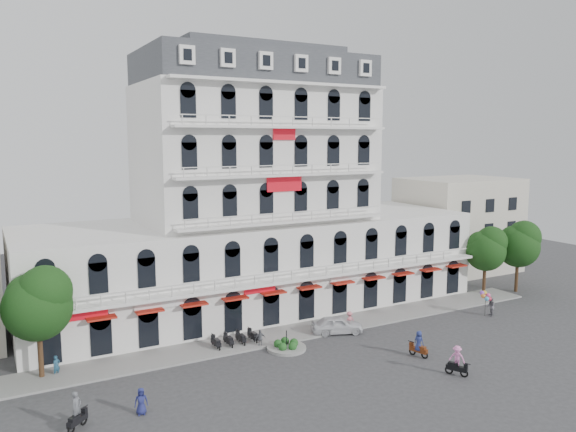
# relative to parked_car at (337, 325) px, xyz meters

# --- Properties ---
(ground) EXTENTS (120.00, 120.00, 0.00)m
(ground) POSITION_rel_parked_car_xyz_m (-2.73, -7.23, -0.77)
(ground) COLOR #38383A
(ground) RESTS_ON ground
(sidewalk) EXTENTS (53.00, 4.00, 0.16)m
(sidewalk) POSITION_rel_parked_car_xyz_m (-2.73, 1.77, -0.69)
(sidewalk) COLOR gray
(sidewalk) RESTS_ON ground
(main_building) EXTENTS (45.00, 15.00, 25.80)m
(main_building) POSITION_rel_parked_car_xyz_m (-2.73, 10.76, 9.19)
(main_building) COLOR silver
(main_building) RESTS_ON ground
(flank_building_east) EXTENTS (14.00, 10.00, 12.00)m
(flank_building_east) POSITION_rel_parked_car_xyz_m (27.27, 12.77, 5.23)
(flank_building_east) COLOR beige
(flank_building_east) RESTS_ON ground
(traffic_island) EXTENTS (3.20, 3.20, 1.60)m
(traffic_island) POSITION_rel_parked_car_xyz_m (-5.74, -1.23, -0.52)
(traffic_island) COLOR gray
(traffic_island) RESTS_ON ground
(parked_scooter_row) EXTENTS (4.40, 1.80, 1.10)m
(parked_scooter_row) POSITION_rel_parked_car_xyz_m (-9.08, 1.57, -0.77)
(parked_scooter_row) COLOR black
(parked_scooter_row) RESTS_ON ground
(tree_west_inner) EXTENTS (4.76, 4.76, 8.25)m
(tree_west_inner) POSITION_rel_parked_car_xyz_m (-23.68, 2.25, 4.91)
(tree_west_inner) COLOR #382314
(tree_west_inner) RESTS_ON ground
(tree_east_inner) EXTENTS (4.40, 4.37, 7.57)m
(tree_east_inner) POSITION_rel_parked_car_xyz_m (21.32, 2.75, 4.44)
(tree_east_inner) COLOR #382314
(tree_east_inner) RESTS_ON ground
(tree_east_outer) EXTENTS (4.65, 4.65, 8.05)m
(tree_east_outer) POSITION_rel_parked_car_xyz_m (25.32, 1.75, 4.78)
(tree_east_outer) COLOR #382314
(tree_east_outer) RESTS_ON ground
(parked_car) EXTENTS (4.90, 3.27, 1.55)m
(parked_car) POSITION_rel_parked_car_xyz_m (0.00, 0.00, 0.00)
(parked_car) COLOR silver
(parked_car) RESTS_ON ground
(rider_west) EXTENTS (1.34, 1.28, 2.33)m
(rider_west) POSITION_rel_parked_car_xyz_m (-22.59, -6.42, 0.31)
(rider_west) COLOR black
(rider_west) RESTS_ON ground
(rider_east) EXTENTS (0.76, 1.66, 2.11)m
(rider_east) POSITION_rel_parked_car_xyz_m (2.64, -7.55, 0.27)
(rider_east) COLOR maroon
(rider_east) RESTS_ON ground
(rider_center) EXTENTS (1.13, 1.55, 2.25)m
(rider_center) POSITION_rel_parked_car_xyz_m (2.63, -11.60, 0.42)
(rider_center) COLOR black
(rider_center) RESTS_ON ground
(pedestrian_left) EXTENTS (0.91, 0.66, 1.71)m
(pedestrian_left) POSITION_rel_parked_car_xyz_m (-18.83, -6.43, 0.08)
(pedestrian_left) COLOR navy
(pedestrian_left) RESTS_ON ground
(pedestrian_mid) EXTENTS (0.93, 0.48, 1.51)m
(pedestrian_mid) POSITION_rel_parked_car_xyz_m (-7.39, 0.23, -0.02)
(pedestrian_mid) COLOR slate
(pedestrian_mid) RESTS_ON ground
(pedestrian_right) EXTENTS (1.04, 0.63, 1.57)m
(pedestrian_right) POSITION_rel_parked_car_xyz_m (1.71, 0.54, 0.01)
(pedestrian_right) COLOR #DB7483
(pedestrian_right) RESTS_ON ground
(pedestrian_far) EXTENTS (0.65, 0.57, 1.50)m
(pedestrian_far) POSITION_rel_parked_car_xyz_m (-22.73, 2.27, -0.02)
(pedestrian_far) COLOR #255471
(pedestrian_far) RESTS_ON ground
(balloon_vendor) EXTENTS (1.52, 1.40, 2.45)m
(balloon_vendor) POSITION_rel_parked_car_xyz_m (15.58, -3.00, 0.48)
(balloon_vendor) COLOR slate
(balloon_vendor) RESTS_ON ground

